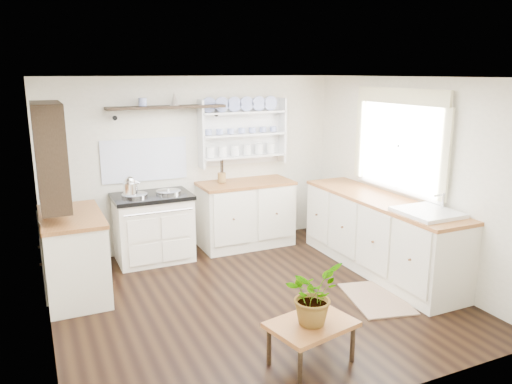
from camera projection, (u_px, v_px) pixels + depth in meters
floor at (254, 298)px, 5.31m from camera, size 4.00×3.80×0.01m
wall_back at (196, 163)px, 6.72m from camera, size 4.00×0.02×2.30m
wall_right at (409, 177)px, 5.86m from camera, size 0.02×3.80×2.30m
wall_left at (40, 217)px, 4.23m from camera, size 0.02×3.80×2.30m
ceiling at (254, 77)px, 4.77m from camera, size 4.00×3.80×0.01m
window at (399, 140)px, 5.87m from camera, size 0.08×1.55×1.22m
aga_cooker at (153, 227)px, 6.32m from camera, size 0.96×0.67×0.89m
back_cabinets at (246, 213)px, 6.86m from camera, size 1.27×0.63×0.90m
right_cabinets at (379, 234)px, 5.99m from camera, size 0.62×2.43×0.90m
belfast_sink at (427, 223)px, 5.24m from camera, size 0.55×0.60×0.45m
left_cabinets at (74, 254)px, 5.31m from camera, size 0.62×1.13×0.90m
plate_rack at (241, 131)px, 6.86m from camera, size 1.20×0.22×0.90m
high_shelf at (167, 108)px, 6.27m from camera, size 1.50×0.29×0.16m
left_shelving at (50, 154)px, 5.00m from camera, size 0.28×0.80×1.05m
kettle at (130, 185)px, 5.96m from camera, size 0.17×0.17×0.20m
utensil_crock at (222, 177)px, 6.69m from camera, size 0.11×0.11×0.13m
center_table at (311, 327)px, 4.07m from camera, size 0.76×0.61×0.37m
potted_plant at (312, 294)px, 4.00m from camera, size 0.59×0.57×0.50m
floor_rug at (376, 298)px, 5.29m from camera, size 0.73×0.95×0.02m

